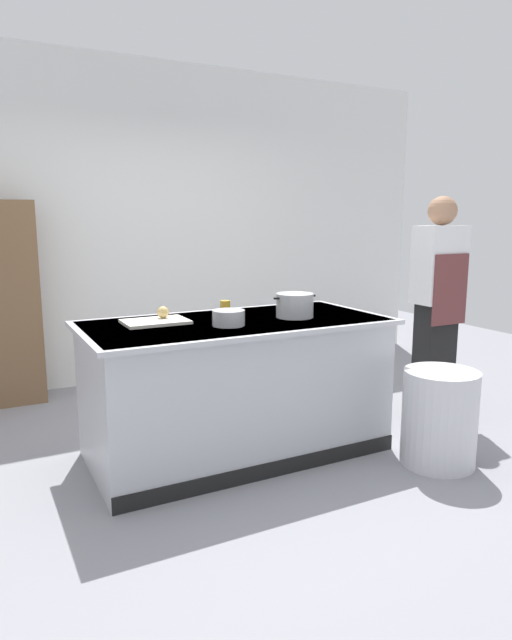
# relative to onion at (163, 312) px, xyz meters

# --- Properties ---
(ground_plane) EXTENTS (10.00, 10.00, 0.00)m
(ground_plane) POSITION_rel_onion_xyz_m (0.43, -0.20, -0.96)
(ground_plane) COLOR gray
(back_wall) EXTENTS (6.40, 0.12, 3.00)m
(back_wall) POSITION_rel_onion_xyz_m (0.43, 1.90, 0.54)
(back_wall) COLOR white
(back_wall) RESTS_ON ground_plane
(counter_island) EXTENTS (1.98, 0.98, 0.90)m
(counter_island) POSITION_rel_onion_xyz_m (0.43, -0.20, -0.49)
(counter_island) COLOR #B7BABF
(counter_island) RESTS_ON ground_plane
(cutting_board) EXTENTS (0.40, 0.28, 0.02)m
(cutting_board) POSITION_rel_onion_xyz_m (-0.07, -0.05, -0.05)
(cutting_board) COLOR silver
(cutting_board) RESTS_ON counter_island
(onion) EXTENTS (0.08, 0.08, 0.08)m
(onion) POSITION_rel_onion_xyz_m (0.00, 0.00, 0.00)
(onion) COLOR tan
(onion) RESTS_ON cutting_board
(stock_pot) EXTENTS (0.32, 0.25, 0.16)m
(stock_pot) POSITION_rel_onion_xyz_m (0.83, -0.26, 0.02)
(stock_pot) COLOR #B7BABF
(stock_pot) RESTS_ON counter_island
(mixing_bowl) EXTENTS (0.20, 0.20, 0.10)m
(mixing_bowl) POSITION_rel_onion_xyz_m (0.31, -0.33, -0.01)
(mixing_bowl) COLOR #B7BABF
(mixing_bowl) RESTS_ON counter_island
(juice_cup) EXTENTS (0.07, 0.07, 0.10)m
(juice_cup) POSITION_rel_onion_xyz_m (0.45, 0.03, -0.01)
(juice_cup) COLOR yellow
(juice_cup) RESTS_ON counter_island
(trash_bin) EXTENTS (0.47, 0.47, 0.61)m
(trash_bin) POSITION_rel_onion_xyz_m (1.49, -0.96, -0.65)
(trash_bin) COLOR silver
(trash_bin) RESTS_ON ground_plane
(person_chef) EXTENTS (0.38, 0.25, 1.72)m
(person_chef) POSITION_rel_onion_xyz_m (2.15, -0.24, -0.04)
(person_chef) COLOR black
(person_chef) RESTS_ON ground_plane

